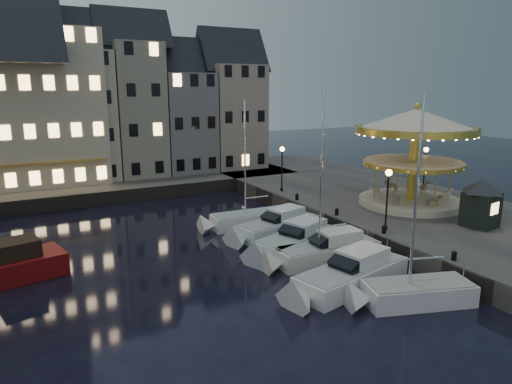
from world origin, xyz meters
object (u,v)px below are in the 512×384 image
motorboat_d (294,243)px  ticket_kiosk (482,195)px  streetlamp_c (282,162)px  bollard_b (384,229)px  streetlamp_b (388,191)px  motorboat_a (408,294)px  motorboat_f (246,220)px  carousel (415,139)px  bollard_d (297,196)px  motorboat_e (274,227)px  bollard_a (454,255)px  bollard_c (337,211)px  streetlamp_d (425,163)px  motorboat_b (347,277)px  motorboat_c (323,252)px

motorboat_d → ticket_kiosk: size_ratio=2.04×
streetlamp_c → bollard_b: 14.22m
streetlamp_b → motorboat_a: bearing=-125.7°
streetlamp_c → ticket_kiosk: size_ratio=1.11×
motorboat_d → motorboat_f: size_ratio=0.75×
motorboat_a → carousel: 17.15m
bollard_d → motorboat_e: motorboat_e is taller
bollard_a → bollard_c: bearing=90.0°
motorboat_e → carousel: bearing=-8.0°
bollard_d → streetlamp_c: bearing=80.3°
streetlamp_c → bollard_d: (-0.60, -3.50, -2.41)m
ticket_kiosk → bollard_a: bearing=-153.0°
motorboat_e → carousel: 13.59m
streetlamp_d → motorboat_e: bearing=-176.1°
bollard_d → motorboat_e: bearing=-138.7°
motorboat_d → carousel: (12.54, 1.86, 6.12)m
bollard_d → motorboat_b: bearing=-112.5°
motorboat_a → motorboat_e: motorboat_a is taller
motorboat_f → streetlamp_d: bearing=-6.1°
ticket_kiosk → motorboat_e: bearing=144.5°
streetlamp_d → motorboat_b: (-17.61, -10.79, -3.37)m
streetlamp_c → motorboat_c: size_ratio=0.40×
ticket_kiosk → motorboat_d: bearing=158.6°
bollard_c → motorboat_b: size_ratio=0.07×
streetlamp_d → motorboat_a: size_ratio=0.39×
motorboat_e → bollard_d: bearing=41.3°
streetlamp_d → motorboat_d: (-17.11, -4.67, -3.38)m
streetlamp_c → motorboat_a: size_ratio=0.39×
bollard_c → bollard_a: bearing=-90.0°
ticket_kiosk → bollard_d: bearing=119.2°
bollard_b → carousel: (7.32, 4.69, 5.15)m
motorboat_c → bollard_b: bearing=-4.5°
motorboat_a → motorboat_d: bearing=95.8°
motorboat_e → ticket_kiosk: (11.66, -8.32, 2.90)m
bollard_c → motorboat_e: bearing=163.7°
streetlamp_b → streetlamp_c: 13.50m
streetlamp_d → motorboat_e: 16.97m
streetlamp_d → ticket_kiosk: (-4.94, -9.45, -0.48)m
bollard_b → motorboat_e: 7.98m
motorboat_a → motorboat_e: (-0.42, 12.67, 0.10)m
streetlamp_b → streetlamp_c: same height
motorboat_d → streetlamp_b: bearing=-21.8°
motorboat_b → motorboat_d: (0.50, 6.12, -0.00)m
bollard_c → motorboat_c: motorboat_c is taller
bollard_a → carousel: bearing=54.3°
bollard_c → bollard_b: bearing=-90.0°
bollard_a → motorboat_d: (-5.21, 8.33, -0.96)m
motorboat_d → motorboat_b: bearing=-94.6°
carousel → motorboat_f: bearing=160.0°
motorboat_a → motorboat_d: 9.18m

